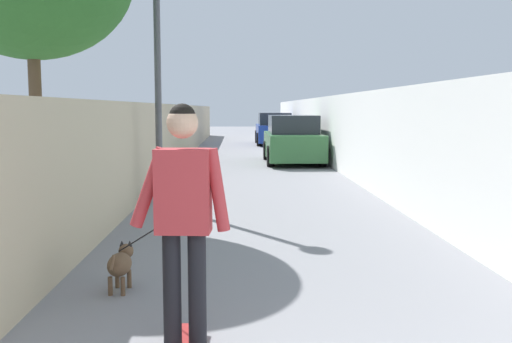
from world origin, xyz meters
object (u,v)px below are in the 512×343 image
person_skateboarder (184,206)px  dog (121,263)px  car_far (274,130)px  lamp_post (157,28)px  car_near (293,141)px

person_skateboarder → dog: 1.87m
dog → car_far: (22.70, -2.92, 0.44)m
lamp_post → car_far: (17.73, -3.21, -2.47)m
lamp_post → dog: (-4.97, -0.29, -2.91)m
person_skateboarder → dog: person_skateboarder is taller
lamp_post → car_far: bearing=-10.3°
dog → person_skateboarder: bearing=-153.3°
dog → car_far: bearing=-7.3°
person_skateboarder → car_far: person_skateboarder is taller
car_far → dog: bearing=172.7°
person_skateboarder → car_near: bearing=-8.4°
person_skateboarder → dog: size_ratio=0.95×
dog → car_near: car_near is taller
lamp_post → car_near: lamp_post is taller
car_near → lamp_post: bearing=158.6°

